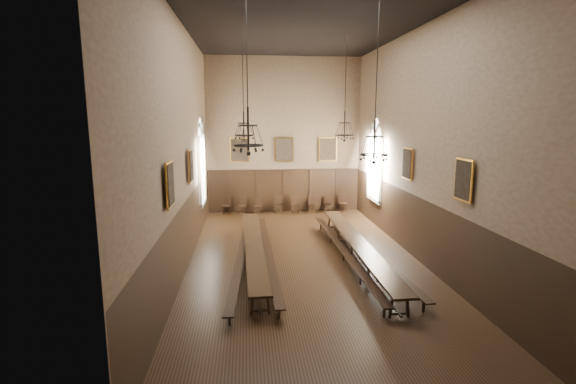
{
  "coord_description": "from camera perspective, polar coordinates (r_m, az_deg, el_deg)",
  "views": [
    {
      "loc": [
        -2.18,
        -15.46,
        5.59
      ],
      "look_at": [
        -0.5,
        1.5,
        2.51
      ],
      "focal_mm": 26.0,
      "sensor_mm": 36.0,
      "label": 1
    }
  ],
  "objects": [
    {
      "name": "floor",
      "position": [
        16.59,
        2.27,
        -9.5
      ],
      "size": [
        9.0,
        18.0,
        0.02
      ],
      "primitive_type": "cube",
      "color": "black",
      "rests_on": "ground"
    },
    {
      "name": "ceiling",
      "position": [
        15.99,
        2.52,
        22.58
      ],
      "size": [
        9.0,
        18.0,
        0.02
      ],
      "primitive_type": "cube",
      "color": "black",
      "rests_on": "ground"
    },
    {
      "name": "wall_back",
      "position": [
        24.6,
        -0.56,
        7.69
      ],
      "size": [
        9.0,
        0.02,
        9.0
      ],
      "primitive_type": "cube",
      "color": "#7C664C",
      "rests_on": "ground"
    },
    {
      "name": "wall_front",
      "position": [
        6.9,
        12.87,
        0.89
      ],
      "size": [
        9.0,
        0.02,
        9.0
      ],
      "primitive_type": "cube",
      "color": "#7C664C",
      "rests_on": "ground"
    },
    {
      "name": "wall_left",
      "position": [
        15.68,
        -14.25,
        5.94
      ],
      "size": [
        0.02,
        18.0,
        9.0
      ],
      "primitive_type": "cube",
      "color": "#7C664C",
      "rests_on": "ground"
    },
    {
      "name": "wall_right",
      "position": [
        16.89,
        17.81,
        6.05
      ],
      "size": [
        0.02,
        18.0,
        9.0
      ],
      "primitive_type": "cube",
      "color": "#7C664C",
      "rests_on": "ground"
    },
    {
      "name": "wainscot_panelling",
      "position": [
        16.21,
        2.3,
        -5.3
      ],
      "size": [
        9.0,
        18.0,
        2.5
      ],
      "primitive_type": null,
      "color": "black",
      "rests_on": "floor"
    },
    {
      "name": "table_left",
      "position": [
        16.46,
        -4.69,
        -8.24
      ],
      "size": [
        0.9,
        9.89,
        0.77
      ],
      "rotation": [
        0.0,
        0.0,
        0.02
      ],
      "color": "black",
      "rests_on": "floor"
    },
    {
      "name": "table_right",
      "position": [
        16.69,
        9.45,
        -8.0
      ],
      "size": [
        0.83,
        10.44,
        0.81
      ],
      "rotation": [
        0.0,
        0.0,
        -0.01
      ],
      "color": "black",
      "rests_on": "floor"
    },
    {
      "name": "bench_left_outer",
      "position": [
        16.14,
        -6.41,
        -9.01
      ],
      "size": [
        0.87,
        10.07,
        0.45
      ],
      "rotation": [
        0.0,
        0.0,
        -0.06
      ],
      "color": "black",
      "rests_on": "floor"
    },
    {
      "name": "bench_left_inner",
      "position": [
        16.48,
        -2.73,
        -8.52
      ],
      "size": [
        0.45,
        10.22,
        0.46
      ],
      "rotation": [
        0.0,
        0.0,
        0.01
      ],
      "color": "black",
      "rests_on": "floor"
    },
    {
      "name": "bench_right_inner",
      "position": [
        16.7,
        7.6,
        -8.34
      ],
      "size": [
        0.45,
        10.3,
        0.46
      ],
      "rotation": [
        0.0,
        0.0,
        0.01
      ],
      "color": "black",
      "rests_on": "floor"
    },
    {
      "name": "bench_right_outer",
      "position": [
        17.1,
        10.78,
        -7.99
      ],
      "size": [
        0.97,
        10.26,
        0.46
      ],
      "rotation": [
        0.0,
        0.0,
        0.06
      ],
      "color": "black",
      "rests_on": "floor"
    },
    {
      "name": "chair_0",
      "position": [
        24.61,
        -8.4,
        -2.27
      ],
      "size": [
        0.53,
        0.53,
        1.01
      ],
      "rotation": [
        0.0,
        0.0,
        -0.21
      ],
      "color": "black",
      "rests_on": "floor"
    },
    {
      "name": "chair_1",
      "position": [
        24.54,
        -6.24,
        -2.27
      ],
      "size": [
        0.54,
        0.54,
        0.99
      ],
      "rotation": [
        0.0,
        0.0,
        -0.27
      ],
      "color": "black",
      "rests_on": "floor"
    },
    {
      "name": "chair_2",
      "position": [
        24.53,
        -4.12,
        -2.31
      ],
      "size": [
        0.47,
        0.47,
        0.9
      ],
      "rotation": [
        0.0,
        0.0,
        -0.21
      ],
      "color": "black",
      "rests_on": "floor"
    },
    {
      "name": "chair_3",
      "position": [
        24.59,
        -1.34,
        -2.16
      ],
      "size": [
        0.55,
        0.55,
        1.03
      ],
      "rotation": [
        0.0,
        0.0,
        -0.22
      ],
      "color": "black",
      "rests_on": "floor"
    },
    {
      "name": "chair_4",
      "position": [
        24.67,
        0.99,
        -2.14
      ],
      "size": [
        0.48,
        0.48,
        1.01
      ],
      "rotation": [
        0.0,
        0.0,
        -0.08
      ],
      "color": "black",
      "rests_on": "floor"
    },
    {
      "name": "chair_5",
      "position": [
        24.95,
        3.23,
        -2.07
      ],
      "size": [
        0.49,
        0.49,
        0.92
      ],
      "rotation": [
        0.0,
        0.0,
        -0.23
      ],
      "color": "black",
      "rests_on": "floor"
    },
    {
      "name": "chair_6",
      "position": [
        25.09,
        5.47,
        -2.04
      ],
      "size": [
        0.44,
        0.44,
        0.91
      ],
      "rotation": [
        0.0,
        0.0,
        -0.1
      ],
      "color": "black",
      "rests_on": "floor"
    },
    {
      "name": "chair_7",
      "position": [
        25.18,
        7.5,
        -1.95
      ],
      "size": [
        0.47,
        0.47,
        1.04
      ],
      "rotation": [
        0.0,
        0.0,
        0.03
      ],
      "color": "black",
      "rests_on": "floor"
    },
    {
      "name": "chandelier_back_left",
      "position": [
        17.59,
        -6.06,
        8.7
      ],
      "size": [
        0.79,
        0.79,
        4.31
      ],
      "color": "black",
      "rests_on": "ceiling"
    },
    {
      "name": "chandelier_back_right",
      "position": [
        18.69,
        7.74,
        8.58
      ],
      "size": [
        0.84,
        0.84,
        4.36
      ],
      "color": "black",
      "rests_on": "ceiling"
    },
    {
      "name": "chandelier_front_left",
      "position": [
        12.81,
        -5.46,
        7.59
      ],
      "size": [
        0.93,
        0.93,
        4.43
      ],
      "color": "black",
      "rests_on": "ceiling"
    },
    {
      "name": "chandelier_front_right",
      "position": [
        13.25,
        11.71,
        6.31
      ],
      "size": [
        0.87,
        0.87,
        4.73
      ],
      "color": "black",
      "rests_on": "ceiling"
    },
    {
      "name": "portrait_back_0",
      "position": [
        24.42,
        -6.65,
        5.73
      ],
      "size": [
        1.1,
        0.12,
        1.4
      ],
      "color": "gold",
      "rests_on": "wall_back"
    },
    {
      "name": "portrait_back_1",
      "position": [
        24.52,
        -0.53,
        5.81
      ],
      "size": [
        1.1,
        0.12,
        1.4
      ],
      "color": "gold",
      "rests_on": "wall_back"
    },
    {
      "name": "portrait_back_2",
      "position": [
        24.88,
        5.47,
        5.83
      ],
      "size": [
        1.1,
        0.12,
        1.4
      ],
      "color": "gold",
      "rests_on": "wall_back"
    },
    {
      "name": "portrait_left_0",
      "position": [
        16.72,
        -13.19,
        3.47
      ],
      "size": [
        0.12,
        1.0,
        1.3
      ],
      "color": "gold",
      "rests_on": "wall_left"
    },
    {
      "name": "portrait_left_1",
      "position": [
        12.31,
        -15.86,
        1.01
      ],
      "size": [
        0.12,
        1.0,
        1.3
      ],
      "color": "gold",
      "rests_on": "wall_left"
    },
    {
      "name": "portrait_right_0",
      "position": [
        17.83,
        16.02,
        3.75
      ],
      "size": [
        0.12,
        1.0,
        1.3
      ],
      "color": "gold",
      "rests_on": "wall_right"
    },
    {
      "name": "portrait_right_1",
      "position": [
        13.78,
        22.87,
        1.54
      ],
      "size": [
        0.12,
        1.0,
        1.3
      ],
      "color": "gold",
      "rests_on": "wall_right"
    },
    {
      "name": "window_right",
      "position": [
        22.09,
        11.83,
        4.33
      ],
      "size": [
        0.2,
        2.2,
        4.6
      ],
      "primitive_type": null,
      "color": "white",
      "rests_on": "wall_right"
    },
    {
      "name": "window_left",
      "position": [
        21.2,
        -11.74,
        4.09
      ],
      "size": [
        0.2,
        2.2,
        4.6
      ],
      "primitive_type": null,
      "color": "white",
      "rests_on": "wall_left"
    }
  ]
}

